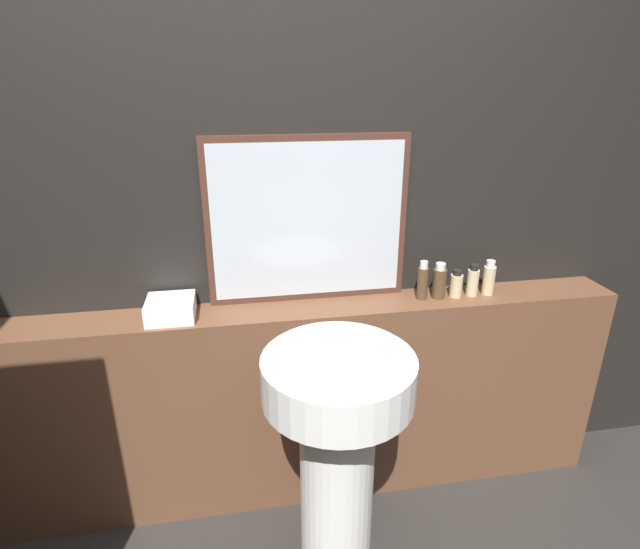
% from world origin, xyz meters
% --- Properties ---
extents(wall_back, '(8.00, 0.06, 2.50)m').
position_xyz_m(wall_back, '(0.00, 1.38, 1.25)').
color(wall_back, black).
rests_on(wall_back, ground_plane).
extents(vanity_counter, '(2.76, 0.22, 0.92)m').
position_xyz_m(vanity_counter, '(0.00, 1.24, 0.46)').
color(vanity_counter, brown).
rests_on(vanity_counter, ground_plane).
extents(pedestal_sink, '(0.50, 0.50, 0.96)m').
position_xyz_m(pedestal_sink, '(0.09, 0.79, 0.62)').
color(pedestal_sink, white).
rests_on(pedestal_sink, ground_plane).
extents(mirror, '(0.80, 0.03, 0.66)m').
position_xyz_m(mirror, '(0.08, 1.33, 1.25)').
color(mirror, '#47281E').
rests_on(mirror, vanity_counter).
extents(towel_stack, '(0.18, 0.18, 0.07)m').
position_xyz_m(towel_stack, '(-0.47, 1.24, 0.96)').
color(towel_stack, white).
rests_on(towel_stack, vanity_counter).
extents(shampoo_bottle, '(0.04, 0.04, 0.17)m').
position_xyz_m(shampoo_bottle, '(0.54, 1.24, 1.00)').
color(shampoo_bottle, '#4C3823').
rests_on(shampoo_bottle, vanity_counter).
extents(conditioner_bottle, '(0.06, 0.06, 0.15)m').
position_xyz_m(conditioner_bottle, '(0.61, 1.24, 0.99)').
color(conditioner_bottle, '#4C3823').
rests_on(conditioner_bottle, vanity_counter).
extents(lotion_bottle, '(0.05, 0.05, 0.12)m').
position_xyz_m(lotion_bottle, '(0.69, 1.24, 0.97)').
color(lotion_bottle, '#C6B284').
rests_on(lotion_bottle, vanity_counter).
extents(body_wash_bottle, '(0.05, 0.05, 0.14)m').
position_xyz_m(body_wash_bottle, '(0.76, 1.24, 0.98)').
color(body_wash_bottle, '#C6B284').
rests_on(body_wash_bottle, vanity_counter).
extents(hand_soap_bottle, '(0.05, 0.05, 0.15)m').
position_xyz_m(hand_soap_bottle, '(0.84, 1.24, 0.99)').
color(hand_soap_bottle, '#C6B284').
rests_on(hand_soap_bottle, vanity_counter).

